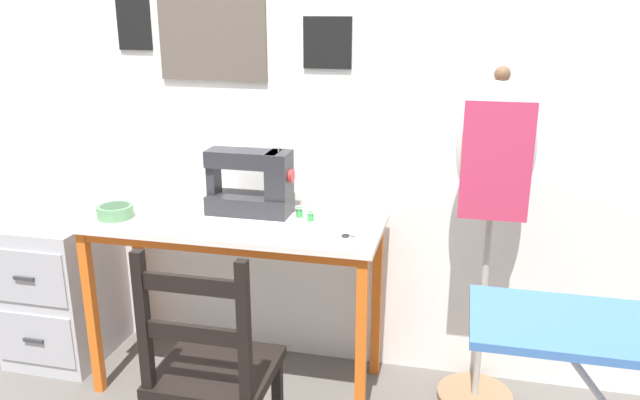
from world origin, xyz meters
TOP-DOWN VIEW (x-y plane):
  - wall_back at (-0.00, 0.56)m, footprint 10.00×0.07m
  - sewing_table at (0.00, 0.23)m, footprint 1.24×0.50m
  - sewing_machine at (0.06, 0.35)m, footprint 0.37×0.16m
  - fabric_bowl at (-0.49, 0.16)m, footprint 0.15×0.15m
  - scissors at (0.52, 0.15)m, footprint 0.14×0.06m
  - thread_spool_near_machine at (0.26, 0.34)m, footprint 0.03×0.03m
  - thread_spool_mid_table at (0.32, 0.30)m, footprint 0.03×0.03m
  - thread_spool_far_edge at (0.36, 0.29)m, footprint 0.03×0.03m
  - wooden_chair at (0.12, -0.33)m, footprint 0.40×0.38m
  - filing_cabinet at (-0.90, 0.30)m, footprint 0.42×0.49m
  - dress_form at (1.03, 0.34)m, footprint 0.32×0.32m

SIDE VIEW (x-z plane):
  - filing_cabinet at x=-0.90m, z-range 0.00..0.69m
  - wooden_chair at x=0.12m, z-range -0.03..0.87m
  - sewing_table at x=0.00m, z-range 0.29..1.06m
  - scissors at x=0.52m, z-range 0.77..0.78m
  - thread_spool_mid_table at x=0.32m, z-range 0.77..0.81m
  - thread_spool_far_edge at x=0.36m, z-range 0.77..0.82m
  - thread_spool_near_machine at x=0.26m, z-range 0.77..0.82m
  - fabric_bowl at x=-0.49m, z-range 0.77..0.83m
  - sewing_machine at x=0.06m, z-range 0.75..1.05m
  - dress_form at x=1.03m, z-range 0.30..1.72m
  - wall_back at x=0.00m, z-range 0.00..2.55m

